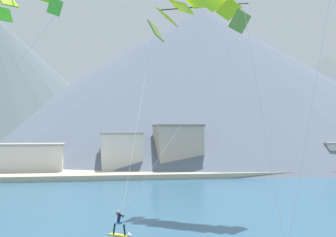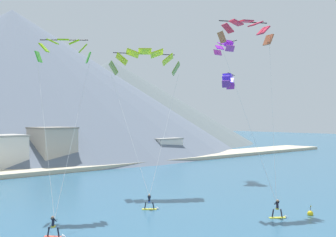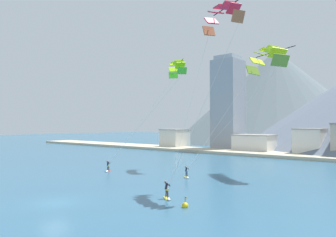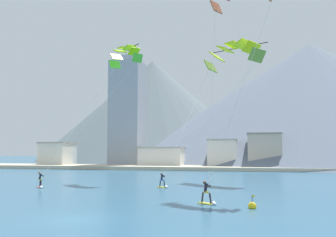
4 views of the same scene
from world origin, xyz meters
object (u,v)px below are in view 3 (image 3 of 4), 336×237
at_px(parafoil_kite_mid_center, 267,58).
at_px(race_marker_buoy, 185,206).
at_px(kitesurfer_near_trail, 167,193).
at_px(parafoil_kite_near_trail, 222,16).
at_px(kitesurfer_mid_center, 187,175).
at_px(kitesurfer_near_lead, 108,168).
at_px(parafoil_kite_near_lead, 176,68).

xyz_separation_m(parafoil_kite_mid_center, race_marker_buoy, (2.00, -21.38, -16.10)).
relative_size(kitesurfer_near_trail, parafoil_kite_mid_center, 0.11).
xyz_separation_m(parafoil_kite_near_trail, race_marker_buoy, (0.59, -7.02, -17.98)).
bearing_deg(kitesurfer_near_trail, kitesurfer_mid_center, 118.43).
xyz_separation_m(kitesurfer_near_trail, race_marker_buoy, (3.10, -1.32, -0.38)).
height_order(kitesurfer_mid_center, race_marker_buoy, kitesurfer_mid_center).
bearing_deg(parafoil_kite_near_trail, kitesurfer_near_lead, 173.96).
relative_size(kitesurfer_mid_center, parafoil_kite_near_lead, 0.10).
relative_size(kitesurfer_near_lead, kitesurfer_mid_center, 1.07).
bearing_deg(parafoil_kite_near_trail, parafoil_kite_near_lead, 143.30).
bearing_deg(kitesurfer_mid_center, kitesurfer_near_lead, -166.47).
height_order(kitesurfer_mid_center, parafoil_kite_mid_center, parafoil_kite_mid_center).
bearing_deg(kitesurfer_near_trail, kitesurfer_near_lead, 156.59).
relative_size(kitesurfer_near_trail, kitesurfer_mid_center, 1.09).
height_order(kitesurfer_near_lead, parafoil_kite_near_lead, parafoil_kite_near_lead).
bearing_deg(kitesurfer_near_trail, race_marker_buoy, -23.13).
bearing_deg(race_marker_buoy, kitesurfer_mid_center, 126.38).
relative_size(kitesurfer_mid_center, parafoil_kite_mid_center, 0.10).
height_order(kitesurfer_near_lead, kitesurfer_mid_center, kitesurfer_near_lead).
distance_m(kitesurfer_near_lead, race_marker_buoy, 23.23).
relative_size(parafoil_kite_near_lead, race_marker_buoy, 15.34).
bearing_deg(parafoil_kite_near_lead, kitesurfer_near_lead, -123.90).
bearing_deg(kitesurfer_near_lead, race_marker_buoy, -23.37).
distance_m(kitesurfer_mid_center, parafoil_kite_near_trail, 20.26).
height_order(parafoil_kite_near_trail, parafoil_kite_mid_center, parafoil_kite_near_trail).
distance_m(kitesurfer_mid_center, race_marker_buoy, 15.14).
xyz_separation_m(kitesurfer_near_lead, parafoil_kite_mid_center, (19.33, 12.17, 15.75)).
distance_m(kitesurfer_near_lead, parafoil_kite_near_lead, 18.73).
bearing_deg(parafoil_kite_near_trail, kitesurfer_mid_center, 148.38).
bearing_deg(race_marker_buoy, parafoil_kite_mid_center, 95.33).
height_order(kitesurfer_near_lead, parafoil_kite_near_trail, parafoil_kite_near_trail).
xyz_separation_m(kitesurfer_mid_center, parafoil_kite_near_trail, (8.39, -5.16, 17.71)).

